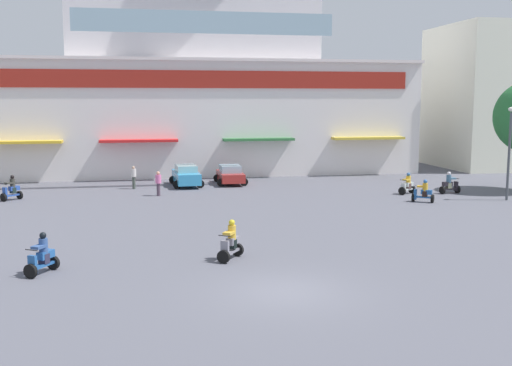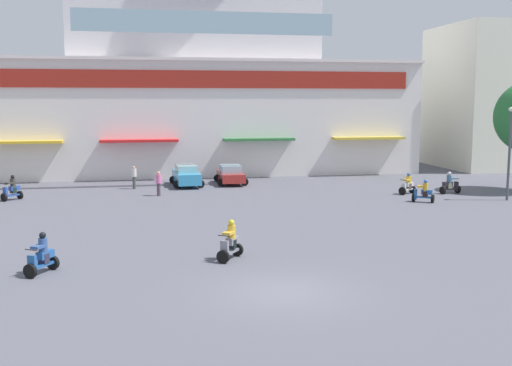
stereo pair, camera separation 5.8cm
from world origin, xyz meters
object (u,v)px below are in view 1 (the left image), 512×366
Objects in this scene: parked_car_1 at (230,174)px; scooter_rider_9 at (450,185)px; scooter_rider_1 at (231,243)px; scooter_rider_8 at (423,193)px; pedestrian_1 at (158,182)px; streetlamp_near at (510,145)px; parked_car_0 at (186,175)px; scooter_rider_7 at (12,190)px; pedestrian_0 at (134,176)px; scooter_rider_3 at (407,185)px; scooter_rider_4 at (42,257)px.

parked_car_1 is 15.81m from scooter_rider_9.
scooter_rider_1 is 17.87m from scooter_rider_8.
pedestrian_1 is 0.28× the size of streetlamp_near.
parked_car_0 is 2.96× the size of scooter_rider_9.
scooter_rider_7 is at bearing -161.15° from parked_car_1.
pedestrian_1 is (1.64, -3.55, -0.01)m from pedestrian_0.
pedestrian_1 reaches higher than scooter_rider_3.
pedestrian_0 is at bearing 162.37° from scooter_rider_3.
parked_car_1 is at bearing 81.95° from scooter_rider_1.
scooter_rider_1 is (-3.09, -21.89, -0.06)m from parked_car_1.
pedestrian_1 is 22.55m from streetlamp_near.
pedestrian_1 is at bearing 160.97° from scooter_rider_8.
pedestrian_1 is (-19.43, 2.59, 0.31)m from scooter_rider_9.
scooter_rider_4 is 18.20m from scooter_rider_7.
parked_car_1 is 2.46× the size of pedestrian_1.
scooter_rider_1 is 22.33m from scooter_rider_9.
scooter_rider_8 is 17.03m from pedestrian_1.
streetlamp_near is at bearing -15.04° from pedestrian_1.
pedestrian_1 is at bearing -138.47° from parked_car_1.
scooter_rider_1 is 22.45m from streetlamp_near.
streetlamp_near reaches higher than scooter_rider_8.
scooter_rider_8 is at bearing 30.49° from scooter_rider_4.
parked_car_0 is 2.71× the size of pedestrian_0.
scooter_rider_3 is (14.40, -6.63, -0.19)m from parked_car_0.
scooter_rider_1 reaches higher than parked_car_0.
scooter_rider_9 is at bearing -28.14° from parked_car_1.
streetlamp_near is (23.28, -9.36, 2.55)m from pedestrian_0.
parked_car_1 is 13.13m from scooter_rider_3.
parked_car_0 is 18.66m from scooter_rider_9.
streetlamp_near reaches higher than parked_car_0.
scooter_rider_9 is 0.92× the size of pedestrian_1.
parked_car_0 is 3.07× the size of scooter_rider_3.
scooter_rider_4 is 18.37m from pedestrian_1.
scooter_rider_9 is (24.07, 15.17, -0.01)m from scooter_rider_4.
scooter_rider_4 is at bearing -75.60° from scooter_rider_7.
scooter_rider_1 is at bearing -89.31° from parked_car_0.
pedestrian_0 is (-7.13, -1.31, 0.21)m from parked_car_1.
scooter_rider_9 is at bearing -7.61° from pedestrian_1.
scooter_rider_8 is at bearing -97.53° from scooter_rider_3.
scooter_rider_4 reaches higher than scooter_rider_9.
parked_car_0 reaches higher than parked_car_1.
scooter_rider_7 is (-14.66, -5.00, -0.05)m from parked_car_1.
scooter_rider_3 is at bearing 46.31° from scooter_rider_1.
pedestrian_0 reaches higher than scooter_rider_8.
parked_car_1 is 24.80m from scooter_rider_4.
scooter_rider_1 is at bearing -98.05° from parked_car_1.
parked_car_0 is at bearing 155.27° from scooter_rider_3.
pedestrian_1 is (-5.49, -4.86, 0.20)m from parked_car_1.
pedestrian_1 is at bearing -115.88° from parked_car_0.
scooter_rider_1 is 20.97m from pedestrian_0.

